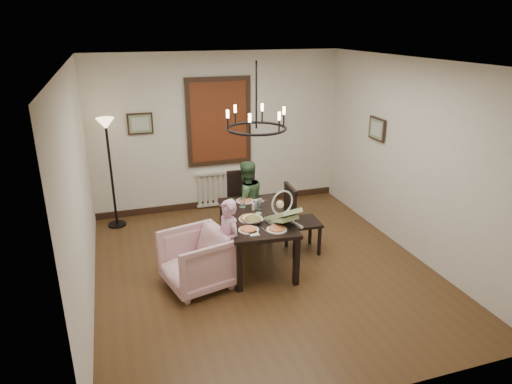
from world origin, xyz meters
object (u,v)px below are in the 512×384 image
baby_bouncer (283,213)px  elderly_woman (228,249)px  drinking_glass (259,205)px  dining_table (256,221)px  floor_lamp (111,175)px  chair_far (244,204)px  seated_man (246,208)px  armchair (197,260)px  chair_right (303,218)px

baby_bouncer → elderly_woman: bearing=167.5°
baby_bouncer → drinking_glass: bearing=90.2°
elderly_woman → baby_bouncer: (0.76, 0.02, 0.40)m
dining_table → floor_lamp: 2.69m
chair_far → seated_man: bearing=-95.2°
seated_man → baby_bouncer: bearing=87.0°
chair_far → armchair: size_ratio=1.27×
dining_table → armchair: armchair is taller
drinking_glass → chair_far: bearing=89.9°
armchair → floor_lamp: (-0.95, 2.30, 0.53)m
armchair → chair_far: bearing=127.8°
drinking_glass → dining_table: bearing=-117.5°
drinking_glass → floor_lamp: (-1.97, 1.74, 0.11)m
armchair → baby_bouncer: 1.28m
dining_table → seated_man: 0.77m
chair_right → elderly_woman: (-1.28, -0.52, -0.05)m
dining_table → chair_far: bearing=89.6°
chair_far → baby_bouncer: bearing=-81.8°
chair_far → seated_man: (-0.02, -0.16, 0.01)m
chair_far → drinking_glass: bearing=-88.2°
chair_right → seated_man: size_ratio=1.00×
floor_lamp → seated_man: bearing=-30.8°
seated_man → floor_lamp: size_ratio=0.59×
drinking_glass → floor_lamp: floor_lamp is taller
armchair → seated_man: (1.00, 1.14, 0.16)m
elderly_woman → seated_man: size_ratio=0.90×
seated_man → chair_far: bearing=-108.3°
seated_man → floor_lamp: 2.30m
armchair → seated_man: seated_man is taller
chair_far → chair_right: (0.67, -0.82, 0.01)m
armchair → floor_lamp: 2.54m
drinking_glass → baby_bouncer: bearing=-75.7°
elderly_woman → baby_bouncer: bearing=73.6°
elderly_woman → floor_lamp: size_ratio=0.53×
floor_lamp → elderly_woman: bearing=-60.0°
chair_far → floor_lamp: 2.24m
elderly_woman → chair_far: bearing=137.4°
chair_far → drinking_glass: 0.79m
chair_right → drinking_glass: size_ratio=8.12×
chair_right → seated_man: 0.95m
armchair → baby_bouncer: (1.17, -0.02, 0.51)m
seated_man → floor_lamp: (-1.95, 1.16, 0.37)m
chair_right → armchair: (-1.69, -0.48, -0.16)m
floor_lamp → drinking_glass: bearing=-41.5°
elderly_woman → seated_man: 1.32m
dining_table → seated_man: bearing=89.8°
chair_right → elderly_woman: chair_right is taller
baby_bouncer → drinking_glass: size_ratio=3.70×
dining_table → baby_bouncer: 0.53m
elderly_woman → floor_lamp: 2.74m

